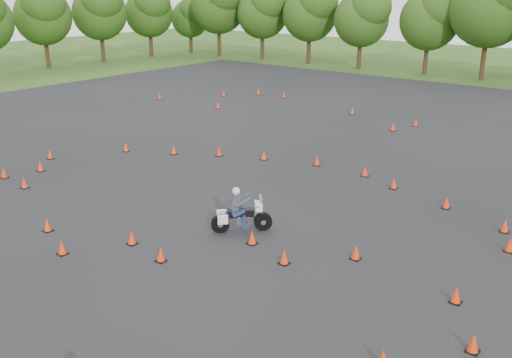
# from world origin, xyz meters

# --- Properties ---
(ground) EXTENTS (140.00, 140.00, 0.00)m
(ground) POSITION_xyz_m (0.00, 0.00, 0.00)
(ground) COLOR #2D5119
(ground) RESTS_ON ground
(asphalt_pad) EXTENTS (62.00, 62.00, 0.00)m
(asphalt_pad) POSITION_xyz_m (0.00, 6.00, 0.01)
(asphalt_pad) COLOR black
(asphalt_pad) RESTS_ON ground
(traffic_cones) EXTENTS (35.92, 32.91, 0.45)m
(traffic_cones) POSITION_xyz_m (0.91, 5.30, 0.23)
(traffic_cones) COLOR #F0340A
(traffic_cones) RESTS_ON asphalt_pad
(rider_grey) EXTENTS (1.93, 1.98, 1.63)m
(rider_grey) POSITION_xyz_m (0.90, 2.06, 0.82)
(rider_grey) COLOR #393D40
(rider_grey) RESTS_ON ground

